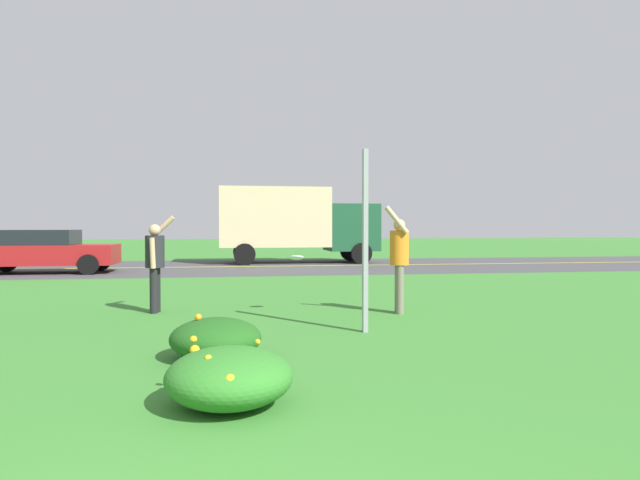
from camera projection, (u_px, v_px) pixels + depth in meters
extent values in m
plane|color=#387A2D|center=(205.00, 302.00, 11.59)|extent=(120.00, 120.00, 0.00)
cube|color=#424244|center=(216.00, 267.00, 21.56)|extent=(120.00, 8.81, 0.01)
cube|color=yellow|center=(216.00, 267.00, 21.56)|extent=(120.00, 0.16, 0.00)
ellipsoid|color=#2D7526|center=(229.00, 377.00, 4.85)|extent=(1.11, 1.17, 0.50)
sphere|color=gold|center=(230.00, 380.00, 4.38)|extent=(0.09, 0.09, 0.09)
sphere|color=gold|center=(258.00, 342.00, 5.10)|extent=(0.05, 0.05, 0.05)
sphere|color=gold|center=(208.00, 359.00, 4.63)|extent=(0.06, 0.06, 0.06)
sphere|color=gold|center=(193.00, 339.00, 5.11)|extent=(0.07, 0.07, 0.07)
sphere|color=gold|center=(195.00, 350.00, 5.00)|extent=(0.09, 0.09, 0.09)
ellipsoid|color=#1E5619|center=(216.00, 338.00, 6.60)|extent=(1.08, 1.12, 0.48)
sphere|color=orange|center=(224.00, 330.00, 6.33)|extent=(0.07, 0.07, 0.07)
sphere|color=orange|center=(214.00, 338.00, 6.22)|extent=(0.06, 0.06, 0.06)
sphere|color=orange|center=(201.00, 337.00, 6.31)|extent=(0.06, 0.06, 0.06)
sphere|color=orange|center=(198.00, 317.00, 6.59)|extent=(0.08, 0.08, 0.08)
sphere|color=orange|center=(206.00, 330.00, 6.48)|extent=(0.09, 0.09, 0.09)
sphere|color=orange|center=(243.00, 329.00, 6.96)|extent=(0.06, 0.06, 0.06)
cube|color=#93969B|center=(365.00, 241.00, 8.23)|extent=(0.07, 0.10, 2.69)
cylinder|color=#232328|center=(155.00, 252.00, 10.10)|extent=(0.34, 0.34, 0.58)
sphere|color=tan|center=(155.00, 230.00, 10.09)|extent=(0.21, 0.21, 0.21)
cylinder|color=black|center=(157.00, 290.00, 10.20)|extent=(0.14, 0.14, 0.82)
cylinder|color=black|center=(154.00, 291.00, 10.03)|extent=(0.14, 0.14, 0.82)
cylinder|color=tan|center=(162.00, 227.00, 10.28)|extent=(0.47, 0.17, 0.44)
cylinder|color=tan|center=(153.00, 253.00, 9.90)|extent=(0.12, 0.11, 0.55)
cylinder|color=orange|center=(399.00, 248.00, 10.03)|extent=(0.34, 0.34, 0.62)
sphere|color=tan|center=(399.00, 225.00, 10.02)|extent=(0.21, 0.21, 0.21)
cylinder|color=#726B5B|center=(400.00, 290.00, 9.96)|extent=(0.14, 0.14, 0.87)
cylinder|color=#726B5B|center=(399.00, 289.00, 10.13)|extent=(0.14, 0.14, 0.87)
cylinder|color=tan|center=(397.00, 220.00, 9.82)|extent=(0.44, 0.16, 0.51)
cylinder|color=tan|center=(397.00, 248.00, 10.23)|extent=(0.13, 0.11, 0.58)
cylinder|color=white|center=(296.00, 257.00, 10.13)|extent=(0.27, 0.26, 0.10)
torus|color=white|center=(296.00, 258.00, 10.13)|extent=(0.27, 0.26, 0.10)
cube|color=maroon|center=(46.00, 255.00, 18.70)|extent=(4.50, 1.82, 0.66)
cube|color=black|center=(43.00, 238.00, 18.67)|extent=(2.10, 1.64, 0.52)
cylinder|color=black|center=(101.00, 261.00, 19.83)|extent=(0.66, 0.22, 0.66)
cylinder|color=black|center=(88.00, 265.00, 18.07)|extent=(0.66, 0.22, 0.66)
cylinder|color=black|center=(7.00, 262.00, 19.33)|extent=(0.66, 0.22, 0.66)
cube|color=#194C2D|center=(351.00, 227.00, 24.40)|extent=(2.10, 2.30, 2.00)
cube|color=#CCBC8C|center=(274.00, 217.00, 23.85)|extent=(4.60, 2.30, 2.50)
cylinder|color=black|center=(350.00, 251.00, 25.55)|extent=(0.88, 0.26, 0.88)
cylinder|color=black|center=(361.00, 253.00, 23.38)|extent=(0.88, 0.26, 0.88)
cylinder|color=black|center=(243.00, 252.00, 24.77)|extent=(0.88, 0.26, 0.88)
cylinder|color=black|center=(245.00, 254.00, 22.60)|extent=(0.88, 0.26, 0.88)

